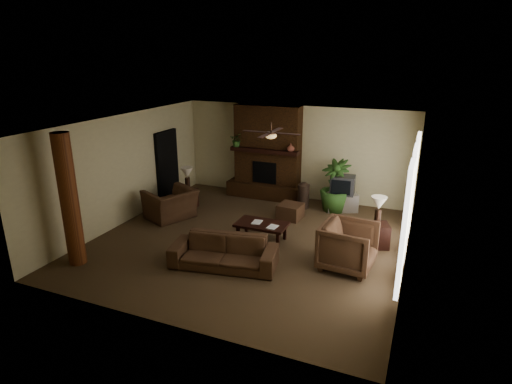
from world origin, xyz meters
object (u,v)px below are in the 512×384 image
at_px(floor_vase, 304,194).
at_px(floor_plant, 334,197).
at_px(armchair_left, 171,199).
at_px(coffee_table, 262,225).
at_px(sofa, 224,247).
at_px(side_table_left, 187,199).
at_px(lamp_right, 379,205).
at_px(armchair_right, 348,244).
at_px(side_table_right, 377,235).
at_px(tv_stand, 342,202).
at_px(lamp_left, 187,174).
at_px(log_column, 69,201).
at_px(ottoman, 290,211).

xyz_separation_m(floor_vase, floor_plant, (0.87, 0.11, -0.02)).
height_order(armchair_left, coffee_table, armchair_left).
relative_size(sofa, floor_vase, 2.86).
height_order(floor_plant, side_table_left, floor_plant).
distance_m(floor_vase, lamp_right, 2.93).
height_order(coffee_table, side_table_left, side_table_left).
bearing_deg(armchair_right, side_table_right, -13.63).
bearing_deg(lamp_right, tv_stand, 120.90).
height_order(lamp_left, lamp_right, same).
bearing_deg(tv_stand, lamp_right, -83.85).
xyz_separation_m(log_column, ottoman, (3.40, 4.14, -1.20)).
bearing_deg(lamp_right, side_table_right, -9.29).
bearing_deg(coffee_table, floor_plant, 65.86).
xyz_separation_m(sofa, lamp_right, (2.80, 2.21, 0.57)).
height_order(tv_stand, lamp_left, lamp_left).
bearing_deg(tv_stand, sofa, -135.52).
bearing_deg(side_table_left, armchair_right, -20.15).
xyz_separation_m(armchair_right, floor_vase, (-1.85, 3.09, -0.11)).
distance_m(log_column, tv_stand, 7.05).
height_order(tv_stand, side_table_left, side_table_left).
height_order(floor_vase, side_table_left, floor_vase).
height_order(tv_stand, floor_plant, floor_plant).
xyz_separation_m(tv_stand, side_table_left, (-4.15, -1.49, 0.03)).
relative_size(sofa, lamp_right, 3.39).
relative_size(side_table_left, side_table_right, 1.00).
bearing_deg(lamp_left, floor_vase, 22.11).
distance_m(armchair_right, ottoman, 2.94).
height_order(coffee_table, ottoman, coffee_table).
xyz_separation_m(armchair_left, coffee_table, (2.77, -0.38, -0.16)).
bearing_deg(side_table_right, log_column, -150.54).
bearing_deg(ottoman, log_column, -129.40).
xyz_separation_m(coffee_table, side_table_right, (2.58, 0.70, -0.10)).
distance_m(armchair_left, coffee_table, 2.80).
height_order(armchair_right, tv_stand, armchair_right).
bearing_deg(sofa, log_column, -170.31).
bearing_deg(log_column, tv_stand, 49.20).
distance_m(sofa, side_table_left, 3.73).
relative_size(ottoman, lamp_left, 0.92).
relative_size(armchair_right, coffee_table, 0.90).
distance_m(log_column, armchair_right, 5.75).
bearing_deg(lamp_right, coffee_table, -164.49).
bearing_deg(side_table_left, floor_plant, 19.20).
xyz_separation_m(armchair_right, coffee_table, (-2.15, 0.59, -0.17)).
bearing_deg(armchair_left, log_column, 15.82).
distance_m(side_table_left, lamp_left, 0.73).
bearing_deg(lamp_right, armchair_right, -107.29).
bearing_deg(coffee_table, sofa, -99.32).
xyz_separation_m(ottoman, lamp_left, (-2.97, -0.33, 0.80)).
relative_size(armchair_left, lamp_left, 1.86).
bearing_deg(log_column, floor_vase, 55.32).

